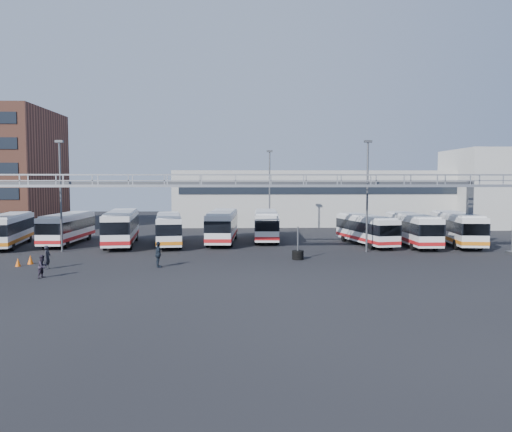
{
  "coord_description": "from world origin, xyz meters",
  "views": [
    {
      "loc": [
        0.21,
        -38.13,
        6.5
      ],
      "look_at": [
        1.79,
        6.0,
        3.41
      ],
      "focal_mm": 35.0,
      "sensor_mm": 36.0,
      "label": 1
    }
  ],
  "objects_px": {
    "bus_8": "(412,228)",
    "tire_stack": "(298,254)",
    "bus_7": "(366,229)",
    "bus_1": "(68,227)",
    "bus_4": "(222,225)",
    "pedestrian_a": "(47,257)",
    "pedestrian_b": "(43,266)",
    "bus_9": "(456,227)",
    "bus_2": "(121,226)",
    "bus_5": "(266,224)",
    "pedestrian_d": "(158,255)",
    "cone_left": "(30,260)",
    "light_pole_left": "(61,190)",
    "bus_0": "(9,229)",
    "light_pole_mid": "(367,190)",
    "light_pole_back": "(270,188)",
    "bus_3": "(169,228)",
    "cone_right": "(18,262)"
  },
  "relations": [
    {
      "from": "bus_1",
      "to": "bus_3",
      "type": "distance_m",
      "value": 10.65
    },
    {
      "from": "bus_3",
      "to": "light_pole_left",
      "type": "bearing_deg",
      "value": -161.55
    },
    {
      "from": "bus_0",
      "to": "pedestrian_a",
      "type": "relative_size",
      "value": 6.18
    },
    {
      "from": "bus_7",
      "to": "tire_stack",
      "type": "bearing_deg",
      "value": -142.76
    },
    {
      "from": "bus_1",
      "to": "pedestrian_b",
      "type": "xyz_separation_m",
      "value": [
        4.49,
        -18.32,
        -0.98
      ]
    },
    {
      "from": "light_pole_left",
      "to": "bus_8",
      "type": "height_order",
      "value": "light_pole_left"
    },
    {
      "from": "cone_right",
      "to": "bus_9",
      "type": "bearing_deg",
      "value": 16.07
    },
    {
      "from": "bus_2",
      "to": "tire_stack",
      "type": "distance_m",
      "value": 19.54
    },
    {
      "from": "bus_9",
      "to": "light_pole_left",
      "type": "bearing_deg",
      "value": -168.74
    },
    {
      "from": "bus_9",
      "to": "tire_stack",
      "type": "bearing_deg",
      "value": -147.14
    },
    {
      "from": "pedestrian_d",
      "to": "light_pole_mid",
      "type": "bearing_deg",
      "value": -86.72
    },
    {
      "from": "bus_2",
      "to": "pedestrian_b",
      "type": "distance_m",
      "value": 17.24
    },
    {
      "from": "bus_1",
      "to": "bus_4",
      "type": "xyz_separation_m",
      "value": [
        15.97,
        0.42,
        0.12
      ]
    },
    {
      "from": "light_pole_mid",
      "to": "bus_1",
      "type": "relative_size",
      "value": 0.97
    },
    {
      "from": "bus_9",
      "to": "tire_stack",
      "type": "relative_size",
      "value": 4.04
    },
    {
      "from": "light_pole_back",
      "to": "bus_8",
      "type": "xyz_separation_m",
      "value": [
        13.71,
        -10.75,
        -3.95
      ]
    },
    {
      "from": "bus_5",
      "to": "bus_8",
      "type": "height_order",
      "value": "bus_5"
    },
    {
      "from": "pedestrian_b",
      "to": "bus_5",
      "type": "bearing_deg",
      "value": -18.64
    },
    {
      "from": "light_pole_left",
      "to": "bus_3",
      "type": "relative_size",
      "value": 0.96
    },
    {
      "from": "pedestrian_a",
      "to": "pedestrian_b",
      "type": "height_order",
      "value": "pedestrian_a"
    },
    {
      "from": "light_pole_back",
      "to": "bus_3",
      "type": "height_order",
      "value": "light_pole_back"
    },
    {
      "from": "bus_5",
      "to": "bus_9",
      "type": "xyz_separation_m",
      "value": [
        19.05,
        -4.69,
        0.03
      ]
    },
    {
      "from": "light_pole_back",
      "to": "bus_7",
      "type": "relative_size",
      "value": 0.99
    },
    {
      "from": "light_pole_back",
      "to": "cone_left",
      "type": "bearing_deg",
      "value": -134.12
    },
    {
      "from": "pedestrian_d",
      "to": "cone_right",
      "type": "xyz_separation_m",
      "value": [
        -10.79,
        0.82,
        -0.66
      ]
    },
    {
      "from": "bus_1",
      "to": "tire_stack",
      "type": "distance_m",
      "value": 25.17
    },
    {
      "from": "light_pole_mid",
      "to": "bus_9",
      "type": "bearing_deg",
      "value": 23.13
    },
    {
      "from": "bus_3",
      "to": "bus_7",
      "type": "distance_m",
      "value": 20.07
    },
    {
      "from": "pedestrian_b",
      "to": "bus_4",
      "type": "bearing_deg",
      "value": -11.91
    },
    {
      "from": "bus_4",
      "to": "tire_stack",
      "type": "distance_m",
      "value": 13.32
    },
    {
      "from": "bus_0",
      "to": "bus_7",
      "type": "distance_m",
      "value": 35.74
    },
    {
      "from": "bus_5",
      "to": "pedestrian_d",
      "type": "bearing_deg",
      "value": -116.22
    },
    {
      "from": "pedestrian_d",
      "to": "cone_right",
      "type": "distance_m",
      "value": 10.84
    },
    {
      "from": "light_pole_mid",
      "to": "pedestrian_a",
      "type": "xyz_separation_m",
      "value": [
        -25.93,
        -8.04,
        -4.85
      ]
    },
    {
      "from": "bus_4",
      "to": "bus_0",
      "type": "bearing_deg",
      "value": -170.83
    },
    {
      "from": "light_pole_mid",
      "to": "tire_stack",
      "type": "relative_size",
      "value": 3.72
    },
    {
      "from": "pedestrian_b",
      "to": "bus_0",
      "type": "bearing_deg",
      "value": 49.8
    },
    {
      "from": "bus_2",
      "to": "bus_8",
      "type": "xyz_separation_m",
      "value": [
        29.35,
        -1.41,
        -0.15
      ]
    },
    {
      "from": "light_pole_back",
      "to": "cone_right",
      "type": "height_order",
      "value": "light_pole_back"
    },
    {
      "from": "light_pole_back",
      "to": "bus_3",
      "type": "xyz_separation_m",
      "value": [
        -10.86,
        -9.45,
        -3.98
      ]
    },
    {
      "from": "bus_2",
      "to": "pedestrian_a",
      "type": "bearing_deg",
      "value": -106.71
    },
    {
      "from": "bus_4",
      "to": "pedestrian_a",
      "type": "height_order",
      "value": "bus_4"
    },
    {
      "from": "bus_8",
      "to": "tire_stack",
      "type": "height_order",
      "value": "bus_8"
    },
    {
      "from": "bus_4",
      "to": "cone_left",
      "type": "xyz_separation_m",
      "value": [
        -14.65,
        -12.99,
        -1.51
      ]
    },
    {
      "from": "bus_2",
      "to": "cone_left",
      "type": "relative_size",
      "value": 16.25
    },
    {
      "from": "light_pole_mid",
      "to": "pedestrian_d",
      "type": "distance_m",
      "value": 19.96
    },
    {
      "from": "pedestrian_b",
      "to": "bus_7",
      "type": "bearing_deg",
      "value": -38.34
    },
    {
      "from": "bus_1",
      "to": "bus_7",
      "type": "bearing_deg",
      "value": -2.08
    },
    {
      "from": "bus_1",
      "to": "bus_9",
      "type": "xyz_separation_m",
      "value": [
        39.75,
        -2.43,
        0.07
      ]
    },
    {
      "from": "pedestrian_b",
      "to": "cone_left",
      "type": "xyz_separation_m",
      "value": [
        -3.18,
        5.74,
        -0.42
      ]
    }
  ]
}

